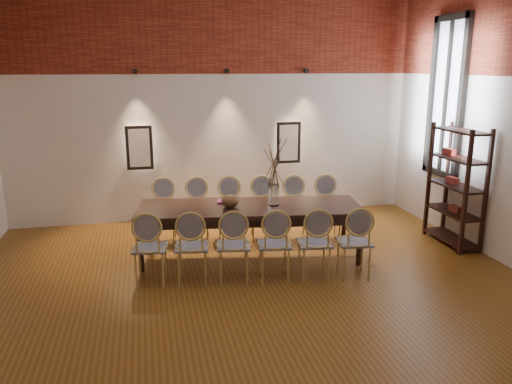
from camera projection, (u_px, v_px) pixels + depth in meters
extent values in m
cube|color=brown|center=(262.00, 304.00, 5.71)|extent=(7.00, 7.00, 0.02)
cube|color=silver|center=(214.00, 104.00, 8.57)|extent=(7.00, 0.10, 4.00)
cube|color=silver|center=(483.00, 242.00, 1.86)|extent=(7.00, 0.10, 4.00)
cube|color=maroon|center=(214.00, 27.00, 8.20)|extent=(7.00, 0.02, 1.50)
cube|color=#FFEAC6|center=(139.00, 148.00, 8.37)|extent=(0.36, 0.06, 0.66)
cube|color=#FFEAC6|center=(288.00, 142.00, 8.93)|extent=(0.36, 0.06, 0.66)
cylinder|color=black|center=(135.00, 71.00, 8.04)|extent=(0.08, 0.10, 0.08)
cylinder|color=black|center=(227.00, 71.00, 8.36)|extent=(0.08, 0.10, 0.08)
cylinder|color=black|center=(306.00, 71.00, 8.66)|extent=(0.08, 0.10, 0.08)
cube|color=silver|center=(447.00, 98.00, 7.81)|extent=(0.02, 0.78, 2.38)
cube|color=black|center=(446.00, 98.00, 7.81)|extent=(0.08, 0.90, 2.50)
cube|color=black|center=(446.00, 98.00, 7.81)|extent=(0.06, 0.06, 2.40)
cube|color=black|center=(250.00, 232.00, 6.99)|extent=(3.18, 1.41, 0.75)
cylinder|color=silver|center=(274.00, 195.00, 6.89)|extent=(0.14, 0.14, 0.30)
ellipsoid|color=brown|center=(230.00, 201.00, 6.81)|extent=(0.24, 0.24, 0.18)
cube|color=#952760|center=(226.00, 202.00, 7.07)|extent=(0.28, 0.22, 0.03)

